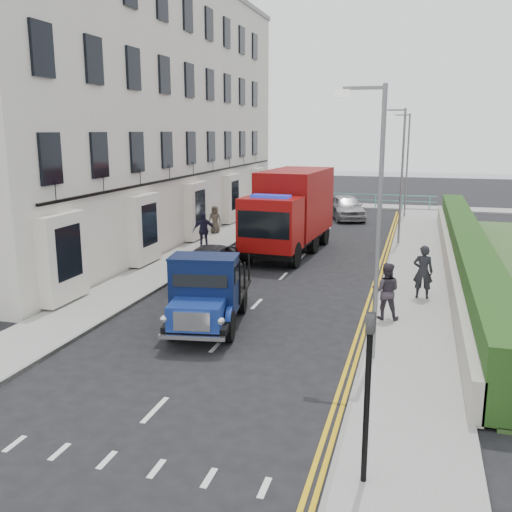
% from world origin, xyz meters
% --- Properties ---
extents(ground, '(120.00, 120.00, 0.00)m').
position_xyz_m(ground, '(0.00, 0.00, 0.00)').
color(ground, black).
rests_on(ground, ground).
extents(pavement_west, '(2.40, 38.00, 0.12)m').
position_xyz_m(pavement_west, '(-5.20, 9.00, 0.06)').
color(pavement_west, gray).
rests_on(pavement_west, ground).
extents(pavement_east, '(2.60, 38.00, 0.12)m').
position_xyz_m(pavement_east, '(5.30, 9.00, 0.06)').
color(pavement_east, gray).
rests_on(pavement_east, ground).
extents(promenade, '(30.00, 2.50, 0.12)m').
position_xyz_m(promenade, '(0.00, 29.00, 0.06)').
color(promenade, gray).
rests_on(promenade, ground).
extents(sea_plane, '(120.00, 120.00, 0.00)m').
position_xyz_m(sea_plane, '(0.00, 60.00, 0.00)').
color(sea_plane, slate).
rests_on(sea_plane, ground).
extents(terrace_west, '(6.31, 30.20, 14.25)m').
position_xyz_m(terrace_west, '(-9.47, 13.00, 7.17)').
color(terrace_west, silver).
rests_on(terrace_west, ground).
extents(garden_east, '(1.45, 28.00, 1.75)m').
position_xyz_m(garden_east, '(7.21, 9.00, 0.90)').
color(garden_east, '#B2AD9E').
rests_on(garden_east, ground).
extents(seafront_railing, '(13.00, 0.08, 1.11)m').
position_xyz_m(seafront_railing, '(0.00, 28.20, 0.58)').
color(seafront_railing, '#59B2A5').
rests_on(seafront_railing, ground).
extents(lamp_near, '(1.23, 0.18, 7.00)m').
position_xyz_m(lamp_near, '(4.18, -2.00, 4.00)').
color(lamp_near, slate).
rests_on(lamp_near, ground).
extents(lamp_mid, '(1.23, 0.18, 7.00)m').
position_xyz_m(lamp_mid, '(4.18, 14.00, 4.00)').
color(lamp_mid, slate).
rests_on(lamp_mid, ground).
extents(lamp_far, '(1.23, 0.18, 7.00)m').
position_xyz_m(lamp_far, '(4.18, 24.00, 4.00)').
color(lamp_far, slate).
rests_on(lamp_far, ground).
extents(traffic_signal, '(0.16, 0.20, 3.10)m').
position_xyz_m(traffic_signal, '(4.60, -7.50, 2.07)').
color(traffic_signal, black).
rests_on(traffic_signal, ground).
extents(bedford_lorry, '(2.67, 5.09, 2.31)m').
position_xyz_m(bedford_lorry, '(-0.72, -1.01, 1.06)').
color(bedford_lorry, black).
rests_on(bedford_lorry, ground).
extents(red_lorry, '(3.09, 7.79, 4.00)m').
position_xyz_m(red_lorry, '(-0.77, 10.70, 2.13)').
color(red_lorry, black).
rests_on(red_lorry, ground).
extents(parked_car_front, '(1.97, 4.45, 1.49)m').
position_xyz_m(parked_car_front, '(-2.63, 4.18, 0.74)').
color(parked_car_front, black).
rests_on(parked_car_front, ground).
extents(parked_car_mid, '(1.71, 4.25, 1.37)m').
position_xyz_m(parked_car_mid, '(-2.60, 12.00, 0.69)').
color(parked_car_mid, '#6191D1').
rests_on(parked_car_mid, ground).
extents(parked_car_rear, '(2.50, 5.16, 1.45)m').
position_xyz_m(parked_car_rear, '(-3.60, 16.69, 0.72)').
color(parked_car_rear, '#A4A5A8').
rests_on(parked_car_rear, ground).
extents(seafront_car_left, '(4.10, 6.32, 1.62)m').
position_xyz_m(seafront_car_left, '(-3.04, 27.00, 0.81)').
color(seafront_car_left, black).
rests_on(seafront_car_left, ground).
extents(seafront_car_right, '(3.42, 5.21, 1.65)m').
position_xyz_m(seafront_car_right, '(0.50, 22.32, 0.82)').
color(seafront_car_right, '#9E9DA1').
rests_on(seafront_car_right, ground).
extents(pedestrian_east_near, '(0.69, 0.46, 1.90)m').
position_xyz_m(pedestrian_east_near, '(5.50, 3.96, 1.07)').
color(pedestrian_east_near, black).
rests_on(pedestrian_east_near, pavement_east).
extents(pedestrian_east_far, '(0.89, 0.70, 1.80)m').
position_xyz_m(pedestrian_east_far, '(4.40, 1.28, 1.02)').
color(pedestrian_east_far, '#39323D').
rests_on(pedestrian_east_far, pavement_east).
extents(pedestrian_west_near, '(1.18, 0.91, 1.87)m').
position_xyz_m(pedestrian_west_near, '(-4.94, 9.75, 1.06)').
color(pedestrian_west_near, '#1B1A30').
rests_on(pedestrian_west_near, pavement_west).
extents(pedestrian_west_far, '(0.78, 0.52, 1.57)m').
position_xyz_m(pedestrian_west_far, '(-6.00, 14.22, 0.90)').
color(pedestrian_west_far, '#473D33').
rests_on(pedestrian_west_far, pavement_west).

